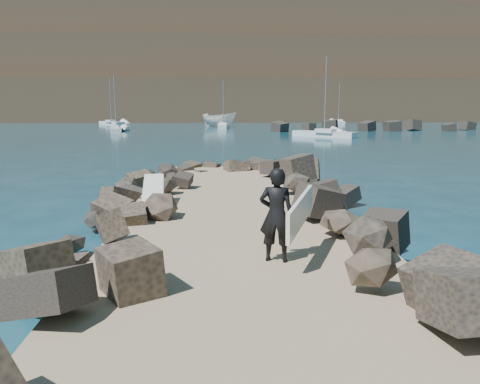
{
  "coord_description": "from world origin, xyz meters",
  "views": [
    {
      "loc": [
        -0.61,
        -11.74,
        3.47
      ],
      "look_at": [
        0.0,
        -1.0,
        1.5
      ],
      "focal_mm": 35.0,
      "sensor_mm": 36.0,
      "label": 1
    }
  ],
  "objects": [
    {
      "name": "sailboat_c",
      "position": [
        12.21,
        41.89,
        0.35
      ],
      "size": [
        6.83,
        6.43,
        9.21
      ],
      "color": "silver",
      "rests_on": "ground"
    },
    {
      "name": "surfboard_resting",
      "position": [
        -2.34,
        1.5,
        1.04
      ],
      "size": [
        0.79,
        2.33,
        0.08
      ],
      "primitive_type": "cube",
      "rotation": [
        0.0,
        0.0,
        0.09
      ],
      "color": "white",
      "rests_on": "riprap_left"
    },
    {
      "name": "surfer_with_board",
      "position": [
        0.61,
        -3.33,
        1.49
      ],
      "size": [
        1.25,
        2.07,
        1.77
      ],
      "color": "black",
      "rests_on": "jetty"
    },
    {
      "name": "sailboat_b",
      "position": [
        1.04,
        63.9,
        0.35
      ],
      "size": [
        1.95,
        6.33,
        7.6
      ],
      "color": "silver",
      "rests_on": "ground"
    },
    {
      "name": "riprap_left",
      "position": [
        -2.9,
        -1.5,
        0.5
      ],
      "size": [
        2.6,
        22.0,
        1.0
      ],
      "primitive_type": "cube",
      "color": "black",
      "rests_on": "ground"
    },
    {
      "name": "headland",
      "position": [
        10.0,
        160.0,
        16.0
      ],
      "size": [
        360.0,
        140.0,
        32.0
      ],
      "primitive_type": "cube",
      "color": "#2D4919",
      "rests_on": "ground"
    },
    {
      "name": "sailboat_e",
      "position": [
        -20.06,
        79.83,
        0.35
      ],
      "size": [
        5.94,
        6.9,
        8.99
      ],
      "color": "silver",
      "rests_on": "ground"
    },
    {
      "name": "boat_imported",
      "position": [
        0.42,
        69.69,
        1.23
      ],
      "size": [
        6.74,
        5.11,
        2.46
      ],
      "primitive_type": "imported",
      "rotation": [
        0.0,
        0.0,
        1.08
      ],
      "color": "silver",
      "rests_on": "ground"
    },
    {
      "name": "sailboat_d",
      "position": [
        24.49,
        81.66,
        0.35
      ],
      "size": [
        2.03,
        6.79,
        8.11
      ],
      "color": "silver",
      "rests_on": "ground"
    },
    {
      "name": "jetty",
      "position": [
        0.0,
        -2.0,
        0.3
      ],
      "size": [
        6.0,
        26.0,
        0.6
      ],
      "primitive_type": "cube",
      "color": "#8C7759",
      "rests_on": "ground"
    },
    {
      "name": "sailboat_a",
      "position": [
        -13.85,
        53.31,
        0.35
      ],
      "size": [
        2.51,
        6.49,
        7.73
      ],
      "color": "silver",
      "rests_on": "ground"
    },
    {
      "name": "headland_buildings",
      "position": [
        16.81,
        152.19,
        33.97
      ],
      "size": [
        137.5,
        30.5,
        5.0
      ],
      "color": "white",
      "rests_on": "headland"
    },
    {
      "name": "breakwater_secondary",
      "position": [
        35.0,
        55.0,
        0.6
      ],
      "size": [
        52.0,
        4.0,
        1.2
      ],
      "primitive_type": "cube",
      "color": "black",
      "rests_on": "ground"
    },
    {
      "name": "ground",
      "position": [
        0.0,
        0.0,
        0.0
      ],
      "size": [
        800.0,
        800.0,
        0.0
      ],
      "primitive_type": "plane",
      "color": "#0F384C",
      "rests_on": "ground"
    },
    {
      "name": "riprap_right",
      "position": [
        2.9,
        -1.5,
        0.5
      ],
      "size": [
        2.6,
        22.0,
        1.0
      ],
      "primitive_type": "cube",
      "color": "#272421",
      "rests_on": "ground"
    }
  ]
}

